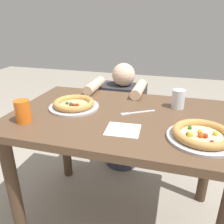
{
  "coord_description": "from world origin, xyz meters",
  "views": [
    {
      "loc": [
        0.27,
        -1.13,
        1.25
      ],
      "look_at": [
        -0.04,
        -0.05,
        0.78
      ],
      "focal_mm": 36.83,
      "sensor_mm": 36.0,
      "label": 1
    }
  ],
  "objects": [
    {
      "name": "paper_napkin",
      "position": [
        0.05,
        -0.18,
        0.75
      ],
      "size": [
        0.17,
        0.15,
        0.0
      ],
      "primitive_type": "cube",
      "rotation": [
        0.0,
        0.0,
        0.06
      ],
      "color": "white",
      "rests_on": "dining_table"
    },
    {
      "name": "fork",
      "position": [
        0.07,
        0.05,
        0.75
      ],
      "size": [
        0.18,
        0.12,
        0.0
      ],
      "color": "silver",
      "rests_on": "dining_table"
    },
    {
      "name": "drink_cup_colored",
      "position": [
        -0.46,
        -0.23,
        0.81
      ],
      "size": [
        0.08,
        0.08,
        0.12
      ],
      "color": "orange",
      "rests_on": "dining_table"
    },
    {
      "name": "ground_plane",
      "position": [
        0.0,
        0.0,
        0.0
      ],
      "size": [
        8.0,
        8.0,
        0.0
      ],
      "primitive_type": "plane",
      "color": "#9E9384"
    },
    {
      "name": "diner_seated",
      "position": [
        -0.13,
        0.6,
        0.42
      ],
      "size": [
        0.39,
        0.51,
        0.91
      ],
      "color": "#333847",
      "rests_on": "ground"
    },
    {
      "name": "pizza_near",
      "position": [
        0.4,
        -0.17,
        0.77
      ],
      "size": [
        0.3,
        0.3,
        0.05
      ],
      "color": "#B7B7BC",
      "rests_on": "dining_table"
    },
    {
      "name": "water_cup_clear",
      "position": [
        0.29,
        0.19,
        0.81
      ],
      "size": [
        0.07,
        0.07,
        0.11
      ],
      "color": "silver",
      "rests_on": "dining_table"
    },
    {
      "name": "dining_table",
      "position": [
        0.0,
        0.0,
        0.63
      ],
      "size": [
        1.22,
        0.79,
        0.75
      ],
      "color": "brown",
      "rests_on": "ground"
    },
    {
      "name": "pizza_far",
      "position": [
        -0.29,
        0.02,
        0.77
      ],
      "size": [
        0.29,
        0.29,
        0.05
      ],
      "color": "#B7B7BC",
      "rests_on": "dining_table"
    }
  ]
}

